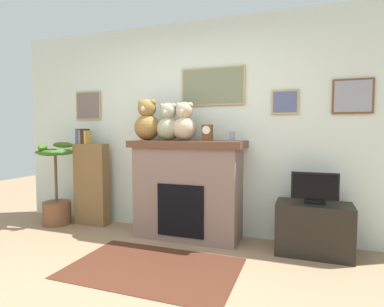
{
  "coord_description": "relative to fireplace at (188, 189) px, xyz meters",
  "views": [
    {
      "loc": [
        1.3,
        -1.77,
        1.26
      ],
      "look_at": [
        0.04,
        1.7,
        1.0
      ],
      "focal_mm": 29.59,
      "sensor_mm": 36.0,
      "label": 1
    }
  ],
  "objects": [
    {
      "name": "television",
      "position": [
        1.4,
        -0.06,
        0.09
      ],
      "size": [
        0.46,
        0.14,
        0.32
      ],
      "color": "black",
      "rests_on": "tv_stand"
    },
    {
      "name": "teddy_bear_tan",
      "position": [
        -0.52,
        -0.02,
        0.79
      ],
      "size": [
        0.31,
        0.31,
        0.5
      ],
      "color": "olive",
      "rests_on": "fireplace"
    },
    {
      "name": "tv_stand",
      "position": [
        1.4,
        -0.06,
        -0.32
      ],
      "size": [
        0.74,
        0.4,
        0.53
      ],
      "primitive_type": "cube",
      "color": "black",
      "rests_on": "ground_plane"
    },
    {
      "name": "fireplace",
      "position": [
        0.0,
        0.0,
        0.0
      ],
      "size": [
        1.34,
        0.54,
        1.15
      ],
      "color": "#7F665D",
      "rests_on": "ground_plane"
    },
    {
      "name": "potted_plant",
      "position": [
        -1.87,
        -0.11,
        -0.2
      ],
      "size": [
        0.56,
        0.52,
        1.11
      ],
      "color": "brown",
      "rests_on": "ground_plane"
    },
    {
      "name": "teddy_bear_cream",
      "position": [
        -0.04,
        -0.02,
        0.77
      ],
      "size": [
        0.28,
        0.28,
        0.45
      ],
      "color": "tan",
      "rests_on": "fireplace"
    },
    {
      "name": "area_rug",
      "position": [
        0.0,
        -0.92,
        -0.58
      ],
      "size": [
        1.55,
        1.01,
        0.01
      ],
      "primitive_type": "cube",
      "color": "#482417",
      "rests_on": "ground_plane"
    },
    {
      "name": "back_wall",
      "position": [
        0.01,
        0.3,
        0.72
      ],
      "size": [
        5.2,
        0.15,
        2.6
      ],
      "color": "silver",
      "rests_on": "ground_plane"
    },
    {
      "name": "bookshelf",
      "position": [
        -1.41,
        0.04,
        -0.01
      ],
      "size": [
        0.47,
        0.16,
        1.3
      ],
      "color": "brown",
      "rests_on": "ground_plane"
    },
    {
      "name": "teddy_bear_brown",
      "position": [
        -0.24,
        -0.02,
        0.77
      ],
      "size": [
        0.28,
        0.28,
        0.44
      ],
      "color": "#A1A081",
      "rests_on": "fireplace"
    },
    {
      "name": "mantel_clock",
      "position": [
        0.24,
        -0.02,
        0.66
      ],
      "size": [
        0.11,
        0.09,
        0.19
      ],
      "color": "brown",
      "rests_on": "fireplace"
    },
    {
      "name": "candle_jar",
      "position": [
        0.53,
        -0.02,
        0.62
      ],
      "size": [
        0.06,
        0.06,
        0.11
      ],
      "primitive_type": "cylinder",
      "color": "gray",
      "rests_on": "fireplace"
    }
  ]
}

